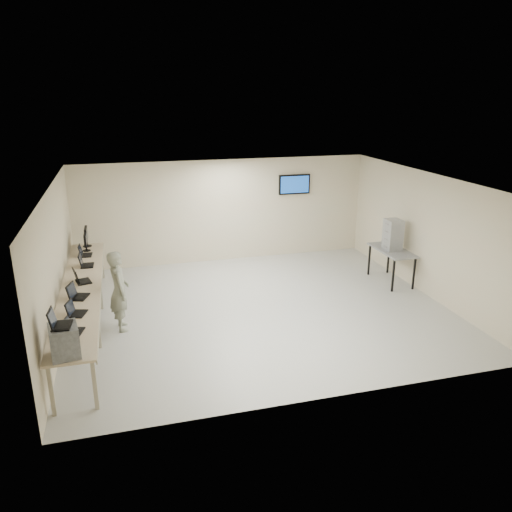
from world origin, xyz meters
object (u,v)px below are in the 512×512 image
object	(u,v)px
soldier	(119,291)
workbench	(82,290)
equipment_box	(64,341)
side_table	(392,252)

from	to	relation	value
soldier	workbench	bearing A→B (deg)	67.45
workbench	equipment_box	size ratio (longest dim) A/B	12.89
equipment_box	soldier	world-z (taller)	soldier
soldier	side_table	distance (m)	6.55
equipment_box	workbench	bearing A→B (deg)	79.13
workbench	equipment_box	world-z (taller)	equipment_box
equipment_box	soldier	size ratio (longest dim) A/B	0.29
workbench	side_table	xyz separation A→B (m)	(7.19, 0.71, -0.06)
workbench	side_table	world-z (taller)	workbench
equipment_box	side_table	distance (m)	8.04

